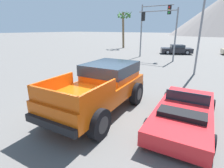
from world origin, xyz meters
name	(u,v)px	position (x,y,z in m)	size (l,w,h in m)	color
ground_plane	(102,112)	(0.00, 0.00, 0.00)	(320.00, 320.00, 0.00)	#5B5956
orange_pickup_truck	(103,85)	(-0.18, 0.30, 1.10)	(2.73, 5.36, 1.91)	#CC4C0C
red_convertible_car	(184,113)	(3.00, 0.93, 0.41)	(2.28, 4.66, 1.05)	red
parked_car_dark	(177,49)	(-2.21, 20.11, 0.63)	(4.46, 3.36, 1.24)	#232328
traffic_light_main	(160,24)	(-2.59, 13.77, 3.79)	(4.26, 0.38, 5.36)	slate
traffic_light_crosswalk	(152,21)	(-3.97, 14.97, 4.18)	(3.70, 0.38, 6.01)	slate
street_lamp_post	(204,8)	(2.00, 9.05, 4.68)	(0.90, 0.24, 7.80)	slate
palm_tree_tall	(124,20)	(-12.34, 22.88, 4.87)	(2.81, 2.98, 6.42)	brown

